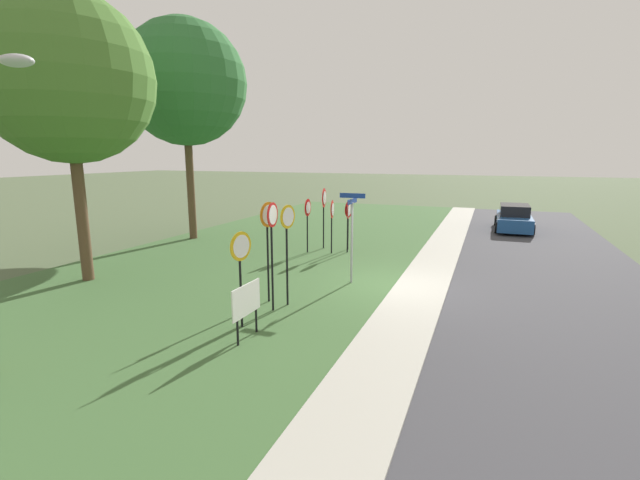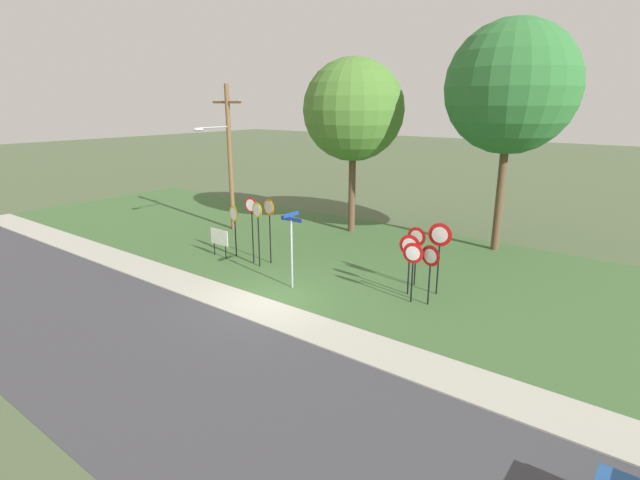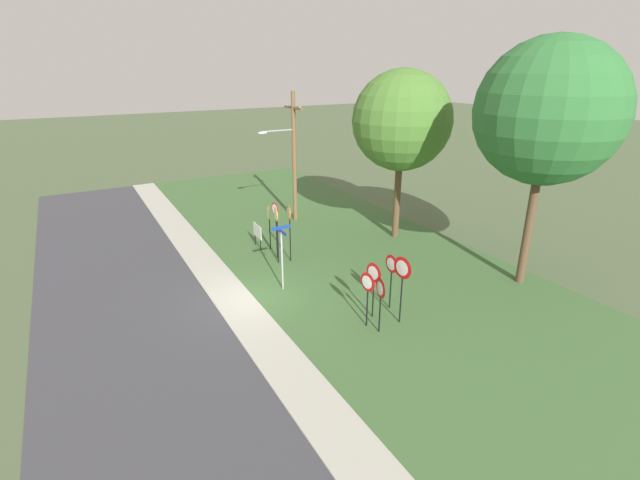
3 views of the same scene
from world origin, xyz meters
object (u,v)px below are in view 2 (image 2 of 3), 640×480
notice_board (219,239)px  oak_tree_right (511,88)px  yield_sign_center (413,259)px  yield_sign_far_left (409,251)px  yield_sign_far_right (416,243)px  street_name_post (292,243)px  oak_tree_left (353,110)px  yield_sign_near_right (440,241)px  yield_sign_near_left (430,261)px  stop_sign_near_left (269,217)px  stop_sign_near_right (252,217)px  stop_sign_far_left (234,220)px  utility_pole (227,153)px  stop_sign_far_center (258,221)px

notice_board → oak_tree_right: size_ratio=0.12×
yield_sign_center → oak_tree_right: 9.82m
yield_sign_far_left → oak_tree_right: (0.66, 7.47, 5.58)m
yield_sign_far_right → oak_tree_right: bearing=80.5°
street_name_post → yield_sign_far_left: bearing=27.4°
yield_sign_center → oak_tree_right: size_ratio=0.21×
yield_sign_far_right → street_name_post: bearing=-141.3°
oak_tree_right → yield_sign_far_left: bearing=-95.0°
oak_tree_left → yield_sign_far_right: bearing=-39.3°
oak_tree_right → yield_sign_near_right: bearing=-88.8°
yield_sign_far_left → oak_tree_right: size_ratio=0.22×
yield_sign_near_right → oak_tree_right: bearing=82.9°
yield_sign_near_left → oak_tree_left: 11.02m
stop_sign_near_left → stop_sign_near_right: (-0.59, -0.44, 0.02)m
stop_sign_far_left → yield_sign_near_right: yield_sign_near_right is taller
utility_pole → oak_tree_left: 6.85m
yield_sign_center → yield_sign_near_left: bearing=6.1°
stop_sign_near_left → yield_sign_near_right: bearing=17.8°
yield_sign_near_right → yield_sign_near_left: bearing=-89.3°
yield_sign_far_right → yield_sign_center: yield_sign_far_right is taller
stop_sign_far_center → yield_sign_near_left: bearing=14.7°
stop_sign_far_center → oak_tree_right: bearing=60.2°
yield_sign_center → notice_board: bearing=173.8°
yield_sign_near_right → yield_sign_far_right: bearing=154.3°
yield_sign_far_right → oak_tree_left: oak_tree_left is taller
stop_sign_far_center → street_name_post: 2.83m
stop_sign_far_center → yield_sign_near_right: (7.18, 1.69, 0.03)m
stop_sign_near_left → yield_sign_near_left: 7.29m
stop_sign_near_right → yield_sign_far_left: (6.90, 0.85, -0.38)m
stop_sign_near_left → stop_sign_far_center: 0.62m
stop_sign_near_right → oak_tree_left: oak_tree_left is taller
yield_sign_near_right → utility_pole: 12.99m
stop_sign_far_center → oak_tree_left: 8.37m
stop_sign_near_left → stop_sign_far_center: bearing=-87.4°
yield_sign_far_right → utility_pole: (-11.65, 1.45, 2.44)m
street_name_post → yield_sign_near_left: bearing=18.0°
stop_sign_near_left → utility_pole: 6.61m
yield_sign_near_left → street_name_post: bearing=-151.3°
yield_sign_far_left → yield_sign_center: yield_sign_far_left is taller
stop_sign_near_right → oak_tree_right: 12.39m
yield_sign_near_left → yield_sign_center: bearing=-154.1°
yield_sign_far_left → yield_sign_center: size_ratio=1.04×
yield_sign_center → street_name_post: size_ratio=0.75×
yield_sign_center → notice_board: 9.16m
yield_sign_near_left → street_name_post: size_ratio=0.74×
notice_board → oak_tree_left: (2.15, 7.27, 5.42)m
yield_sign_near_left → oak_tree_left: size_ratio=0.24×
stop_sign_near_right → stop_sign_far_left: stop_sign_near_right is taller
oak_tree_left → yield_sign_near_left: bearing=-41.0°
yield_sign_far_left → utility_pole: (-11.88, 2.44, 2.47)m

